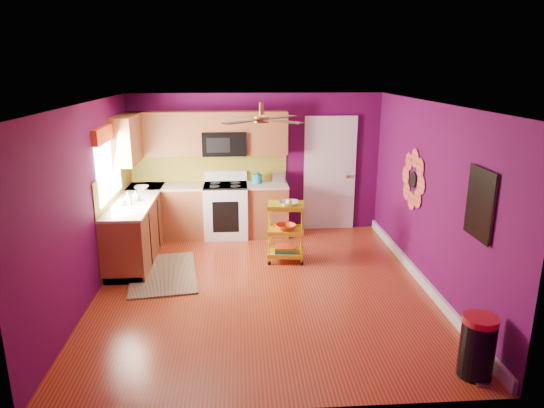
{
  "coord_description": "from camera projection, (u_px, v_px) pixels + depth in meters",
  "views": [
    {
      "loc": [
        -0.29,
        -6.13,
        2.94
      ],
      "look_at": [
        0.15,
        0.4,
        1.08
      ],
      "focal_mm": 32.0,
      "sensor_mm": 36.0,
      "label": 1
    }
  ],
  "objects": [
    {
      "name": "ceiling_fan",
      "position": [
        261.0,
        119.0,
        6.28
      ],
      "size": [
        1.01,
        1.01,
        0.26
      ],
      "color": "#BF8C3F",
      "rests_on": "ground"
    },
    {
      "name": "panel_door",
      "position": [
        330.0,
        175.0,
        8.89
      ],
      "size": [
        0.95,
        0.11,
        2.15
      ],
      "color": "white",
      "rests_on": "ground"
    },
    {
      "name": "counter_dish",
      "position": [
        142.0,
        188.0,
        8.18
      ],
      "size": [
        0.24,
        0.24,
        0.06
      ],
      "primitive_type": "imported",
      "color": "white",
      "rests_on": "lower_cabinets"
    },
    {
      "name": "right_wall_art",
      "position": [
        439.0,
        189.0,
        6.13
      ],
      "size": [
        0.04,
        2.74,
        1.04
      ],
      "color": "black",
      "rests_on": "ground"
    },
    {
      "name": "lower_cabinets",
      "position": [
        179.0,
        219.0,
        8.25
      ],
      "size": [
        2.81,
        2.31,
        0.94
      ],
      "color": "brown",
      "rests_on": "ground"
    },
    {
      "name": "ground",
      "position": [
        263.0,
        287.0,
        6.71
      ],
      "size": [
        5.0,
        5.0,
        0.0
      ],
      "primitive_type": "plane",
      "color": "maroon",
      "rests_on": "ground"
    },
    {
      "name": "toaster",
      "position": [
        279.0,
        177.0,
        8.67
      ],
      "size": [
        0.22,
        0.15,
        0.18
      ],
      "primitive_type": "cube",
      "color": "beige",
      "rests_on": "lower_cabinets"
    },
    {
      "name": "room_envelope",
      "position": [
        265.0,
        172.0,
        6.26
      ],
      "size": [
        4.54,
        5.04,
        2.52
      ],
      "color": "#520946",
      "rests_on": "ground"
    },
    {
      "name": "teal_kettle",
      "position": [
        257.0,
        178.0,
        8.62
      ],
      "size": [
        0.18,
        0.18,
        0.21
      ],
      "color": "#137B8F",
      "rests_on": "lower_cabinets"
    },
    {
      "name": "upper_cabinetry",
      "position": [
        183.0,
        136.0,
        8.22
      ],
      "size": [
        2.8,
        2.3,
        1.26
      ],
      "color": "brown",
      "rests_on": "ground"
    },
    {
      "name": "counter_cup",
      "position": [
        121.0,
        203.0,
        7.22
      ],
      "size": [
        0.11,
        0.11,
        0.09
      ],
      "primitive_type": "imported",
      "color": "white",
      "rests_on": "lower_cabinets"
    },
    {
      "name": "soap_bottle_a",
      "position": [
        128.0,
        198.0,
        7.27
      ],
      "size": [
        0.09,
        0.09,
        0.19
      ],
      "primitive_type": "imported",
      "color": "#EA3F72",
      "rests_on": "lower_cabinets"
    },
    {
      "name": "soap_bottle_b",
      "position": [
        136.0,
        196.0,
        7.46
      ],
      "size": [
        0.13,
        0.13,
        0.16
      ],
      "primitive_type": "imported",
      "color": "white",
      "rests_on": "lower_cabinets"
    },
    {
      "name": "left_window",
      "position": [
        108.0,
        152.0,
        7.1
      ],
      "size": [
        0.08,
        1.35,
        1.08
      ],
      "color": "white",
      "rests_on": "ground"
    },
    {
      "name": "trash_can",
      "position": [
        477.0,
        347.0,
        4.71
      ],
      "size": [
        0.38,
        0.39,
        0.64
      ],
      "color": "black",
      "rests_on": "ground"
    },
    {
      "name": "rolling_cart",
      "position": [
        286.0,
        230.0,
        7.47
      ],
      "size": [
        0.6,
        0.47,
        1.01
      ],
      "color": "yellow",
      "rests_on": "ground"
    },
    {
      "name": "shag_rug",
      "position": [
        163.0,
        274.0,
        7.11
      ],
      "size": [
        1.13,
        1.63,
        0.02
      ],
      "primitive_type": "cube",
      "rotation": [
        0.0,
        0.0,
        0.14
      ],
      "color": "#322110",
      "rests_on": "ground"
    },
    {
      "name": "electric_range",
      "position": [
        226.0,
        210.0,
        8.63
      ],
      "size": [
        0.76,
        0.66,
        1.13
      ],
      "color": "white",
      "rests_on": "ground"
    }
  ]
}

